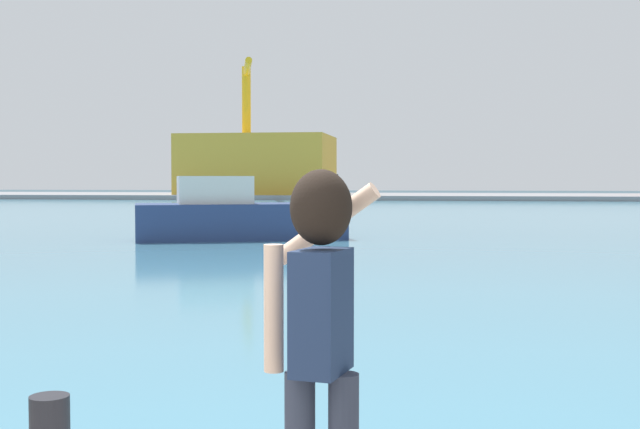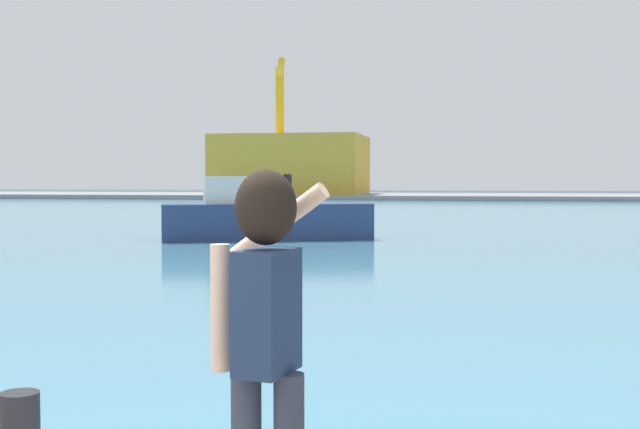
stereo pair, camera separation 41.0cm
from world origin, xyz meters
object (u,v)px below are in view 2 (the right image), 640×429
Objects in this scene: warehouse_left at (292,165)px; port_crane at (280,115)px; boat_moored at (262,216)px; person_photographer at (265,319)px.

port_crane is (-0.47, -3.80, 5.52)m from warehouse_left.
warehouse_left reaches higher than boat_moored.
port_crane reaches higher than boat_moored.
boat_moored is at bearing -78.26° from warehouse_left.
boat_moored is 0.47× the size of warehouse_left.
person_photographer is at bearing -95.81° from boat_moored.
boat_moored is 62.64m from port_crane.
person_photographer is at bearing -76.55° from port_crane.
person_photographer is 0.10× the size of warehouse_left.
port_crane reaches higher than person_photographer.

